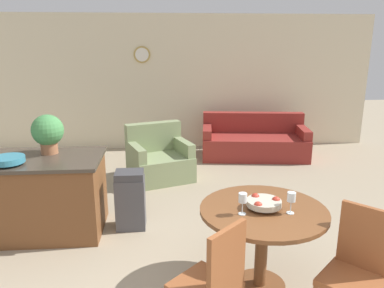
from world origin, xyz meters
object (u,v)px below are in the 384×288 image
at_px(wine_glass_right, 291,198).
at_px(trash_bin, 130,200).
at_px(dining_table, 263,227).
at_px(couch, 254,142).
at_px(dining_chair_near_left, 214,280).
at_px(dining_chair_near_right, 357,266).
at_px(fruit_bowl, 264,203).
at_px(armchair, 159,161).
at_px(potted_plant, 48,132).
at_px(teal_bowl, 8,160).
at_px(wine_glass_left, 243,199).
at_px(kitchen_island, 40,195).

height_order(wine_glass_right, trash_bin, wine_glass_right).
relative_size(dining_table, couch, 0.53).
bearing_deg(dining_chair_near_left, wine_glass_right, -8.92).
relative_size(dining_chair_near_left, dining_chair_near_right, 1.00).
bearing_deg(fruit_bowl, armchair, 107.38).
xyz_separation_m(wine_glass_right, potted_plant, (-2.36, 1.51, 0.25)).
relative_size(wine_glass_right, potted_plant, 0.41).
bearing_deg(trash_bin, teal_bowl, -168.39).
bearing_deg(wine_glass_left, armchair, 103.26).
bearing_deg(couch, kitchen_island, -132.15).
distance_m(dining_chair_near_right, couch, 4.52).
xyz_separation_m(dining_chair_near_right, potted_plant, (-2.75, 1.91, 0.64)).
xyz_separation_m(potted_plant, armchair, (1.24, 1.51, -0.86)).
bearing_deg(teal_bowl, trash_bin, 11.61).
bearing_deg(armchair, dining_table, -92.32).
height_order(dining_table, wine_glass_left, wine_glass_left).
distance_m(dining_chair_near_right, wine_glass_right, 0.69).
bearing_deg(armchair, dining_chair_near_right, -85.94).
bearing_deg(wine_glass_left, teal_bowl, 154.19).
bearing_deg(wine_glass_left, trash_bin, 127.58).
bearing_deg(kitchen_island, couch, 41.01).
bearing_deg(potted_plant, fruit_bowl, -33.01).
relative_size(dining_chair_near_right, kitchen_island, 0.66).
bearing_deg(couch, wine_glass_right, -93.01).
bearing_deg(couch, armchair, -142.61).
xyz_separation_m(fruit_bowl, couch, (0.91, 3.99, -0.55)).
xyz_separation_m(trash_bin, couch, (2.15, 2.73, -0.07)).
xyz_separation_m(dining_table, trash_bin, (-1.24, 1.26, -0.25)).
bearing_deg(dining_chair_near_left, kitchen_island, 90.30).
bearing_deg(potted_plant, dining_chair_near_left, -50.44).
distance_m(teal_bowl, couch, 4.56).
height_order(dining_table, teal_bowl, teal_bowl).
xyz_separation_m(trash_bin, armchair, (0.33, 1.66, -0.05)).
relative_size(dining_chair_near_left, kitchen_island, 0.66).
bearing_deg(kitchen_island, dining_chair_near_left, -46.03).
height_order(dining_chair_near_right, armchair, dining_chair_near_right).
bearing_deg(teal_bowl, couch, 41.45).
distance_m(dining_chair_near_left, dining_chair_near_right, 1.11).
distance_m(dining_table, kitchen_island, 2.58).
bearing_deg(wine_glass_left, kitchen_island, 147.37).
bearing_deg(armchair, couch, 10.84).
xyz_separation_m(kitchen_island, potted_plant, (0.11, 0.17, 0.70)).
distance_m(potted_plant, trash_bin, 1.23).
bearing_deg(dining_chair_near_left, fruit_bowl, 5.97).
relative_size(fruit_bowl, trash_bin, 0.42).
xyz_separation_m(dining_table, dining_chair_near_right, (0.59, -0.51, -0.08)).
distance_m(dining_chair_near_right, armchair, 3.75).
distance_m(fruit_bowl, wine_glass_right, 0.24).
relative_size(dining_chair_near_right, armchair, 0.84).
distance_m(dining_table, teal_bowl, 2.69).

